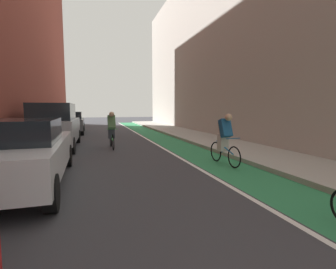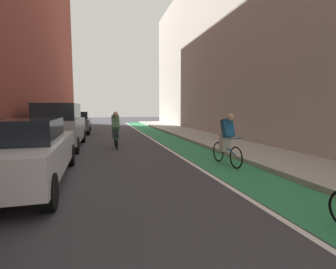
{
  "view_description": "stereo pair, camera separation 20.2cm",
  "coord_description": "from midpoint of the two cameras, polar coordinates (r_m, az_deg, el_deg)",
  "views": [
    {
      "loc": [
        -0.97,
        3.2,
        1.77
      ],
      "look_at": [
        0.79,
        9.15,
        1.12
      ],
      "focal_mm": 26.99,
      "sensor_mm": 36.0,
      "label": 1
    },
    {
      "loc": [
        -0.77,
        3.15,
        1.77
      ],
      "look_at": [
        0.79,
        9.15,
        1.12
      ],
      "focal_mm": 26.99,
      "sensor_mm": 36.0,
      "label": 2
    }
  ],
  "objects": [
    {
      "name": "bike_lane_paint",
      "position": [
        13.82,
        -0.61,
        -1.41
      ],
      "size": [
        1.6,
        36.73,
        0.0
      ],
      "primitive_type": "cube",
      "color": "#2D8451",
      "rests_on": "ground"
    },
    {
      "name": "building_facade_right",
      "position": [
        17.89,
        12.76,
        20.09
      ],
      "size": [
        2.4,
        32.73,
        12.37
      ],
      "primitive_type": "cube",
      "color": "#B2ADA3",
      "rests_on": "ground"
    },
    {
      "name": "cyclist_mid",
      "position": [
        8.1,
        11.94,
        -0.72
      ],
      "size": [
        0.48,
        1.7,
        1.61
      ],
      "color": "black",
      "rests_on": "ground"
    },
    {
      "name": "cyclist_trailing",
      "position": [
        11.36,
        -13.11,
        0.95
      ],
      "size": [
        0.48,
        1.74,
        1.63
      ],
      "color": "black",
      "rests_on": "ground"
    },
    {
      "name": "sidewalk_right",
      "position": [
        14.53,
        7.41,
        -0.83
      ],
      "size": [
        2.61,
        36.73,
        0.14
      ],
      "primitive_type": "cube",
      "color": "#A8A59E",
      "rests_on": "ground"
    },
    {
      "name": "parked_suv_silver",
      "position": [
        12.08,
        -24.73,
        1.82
      ],
      "size": [
        1.91,
        4.47,
        1.98
      ],
      "color": "#9EA0A8",
      "rests_on": "ground"
    },
    {
      "name": "ground_plane",
      "position": [
        11.36,
        -11.86,
        -3.15
      ],
      "size": [
        80.81,
        80.81,
        0.0
      ],
      "primitive_type": "plane",
      "color": "#38383D"
    },
    {
      "name": "lane_divider_stripe",
      "position": [
        13.61,
        -4.26,
        -1.54
      ],
      "size": [
        0.12,
        36.73,
        0.0
      ],
      "primitive_type": "cube",
      "color": "white",
      "rests_on": "ground"
    },
    {
      "name": "parked_sedan_gray",
      "position": [
        19.13,
        -21.67,
        2.57
      ],
      "size": [
        2.04,
        4.62,
        1.53
      ],
      "color": "#595B60",
      "rests_on": "ground"
    },
    {
      "name": "parked_sedan_white",
      "position": [
        6.62,
        -31.58,
        -3.47
      ],
      "size": [
        2.08,
        4.75,
        1.53
      ],
      "color": "silver",
      "rests_on": "ground"
    }
  ]
}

